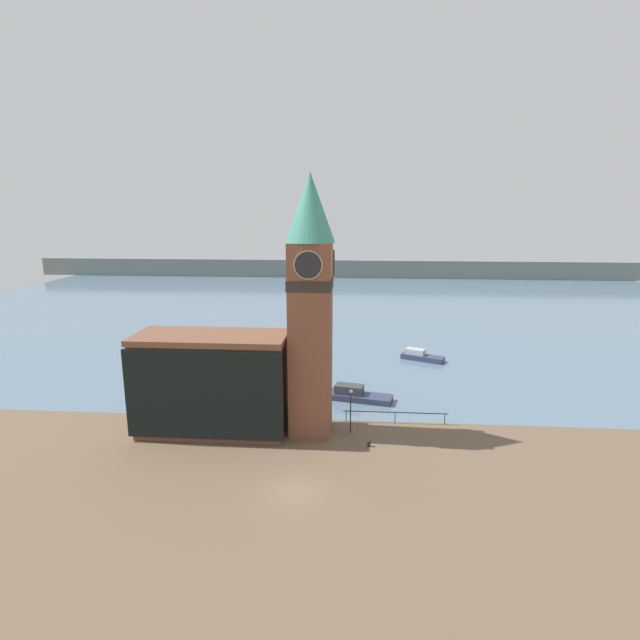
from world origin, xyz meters
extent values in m
plane|color=brown|center=(0.00, 0.00, 0.00)|extent=(160.00, 160.00, 0.00)
cube|color=slate|center=(0.00, 72.47, 0.00)|extent=(160.00, 120.00, 0.00)
cube|color=slate|center=(0.00, 112.47, 2.50)|extent=(180.00, 3.00, 5.00)
cube|color=#333338|center=(7.79, 12.22, 1.05)|extent=(9.65, 0.08, 0.08)
cylinder|color=#333338|center=(3.26, 12.22, 0.53)|extent=(0.07, 0.07, 1.05)
cylinder|color=#333338|center=(7.79, 12.22, 0.53)|extent=(0.07, 0.07, 1.05)
cylinder|color=#333338|center=(12.31, 12.22, 0.53)|extent=(0.07, 0.07, 1.05)
cube|color=brown|center=(0.17, 10.00, 8.36)|extent=(3.57, 3.57, 16.72)
cube|color=#2D2823|center=(0.17, 10.00, 13.28)|extent=(3.69, 3.69, 0.90)
cylinder|color=tan|center=(0.17, 8.15, 15.05)|extent=(2.35, 0.12, 2.35)
cylinder|color=#232328|center=(0.17, 8.06, 15.05)|extent=(2.14, 0.12, 2.14)
cylinder|color=tan|center=(2.02, 10.00, 15.05)|extent=(0.12, 2.35, 2.35)
cylinder|color=#232328|center=(2.10, 10.00, 15.05)|extent=(0.12, 2.14, 2.14)
cone|color=teal|center=(0.17, 10.00, 19.54)|extent=(4.11, 4.11, 5.65)
cube|color=brown|center=(-8.47, 9.54, 4.17)|extent=(12.79, 5.25, 8.34)
cube|color=brown|center=(-8.47, 9.54, 8.59)|extent=(13.19, 5.65, 0.50)
cube|color=black|center=(-8.47, 6.76, 4.34)|extent=(13.29, 0.30, 7.68)
cube|color=#333856|center=(4.57, 17.65, 0.31)|extent=(6.90, 3.50, 0.62)
cube|color=#38383D|center=(3.41, 17.91, 1.07)|extent=(3.15, 2.08, 0.90)
cube|color=#333856|center=(12.77, 32.29, 0.34)|extent=(5.69, 3.91, 0.67)
cube|color=#B2B2B2|center=(11.87, 32.71, 1.03)|extent=(2.70, 2.13, 0.72)
cylinder|color=black|center=(5.29, 7.33, 0.23)|extent=(0.27, 0.27, 0.47)
sphere|color=black|center=(5.29, 7.33, 0.47)|extent=(0.29, 0.29, 0.29)
cylinder|color=black|center=(3.69, 9.83, 1.90)|extent=(0.10, 0.10, 3.79)
sphere|color=silver|center=(3.69, 9.83, 3.89)|extent=(0.32, 0.32, 0.32)
camera|label=1|loc=(4.15, -31.21, 19.44)|focal=28.00mm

